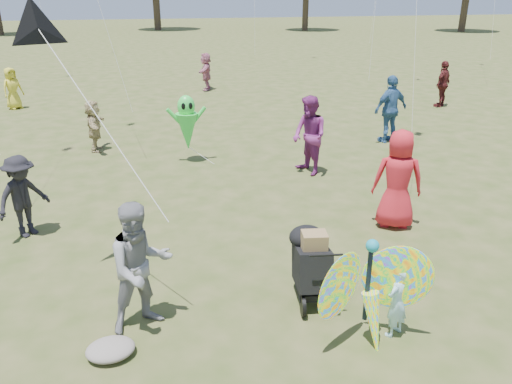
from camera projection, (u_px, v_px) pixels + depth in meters
The scene contains 16 objects.
ground at pixel (295, 298), 7.25m from camera, with size 160.00×160.00×0.00m, color #51592B.
child_girl at pixel (397, 301), 6.31m from camera, with size 0.37×0.24×1.01m, color #A9DFF0.
adult_man at pixel (141, 267), 6.35m from camera, with size 0.86×0.67×1.77m, color gray.
grey_bag at pixel (110, 349), 6.07m from camera, with size 0.59×0.49×0.19m, color gray.
crowd_a at pixel (398, 179), 9.16m from camera, with size 0.91×0.59×1.87m, color red.
crowd_b at pixel (22, 197), 8.86m from camera, with size 0.98×0.56×1.52m, color black.
crowd_c at pixel (391, 109), 14.43m from camera, with size 1.14×0.47×1.94m, color #325C8C.
crowd_d at pixel (94, 126), 13.69m from camera, with size 1.31×0.42×1.41m, color tan.
crowd_e at pixel (309, 136), 11.87m from camera, with size 0.92×0.72×1.89m, color #7D2970.
crowd_g at pixel (12, 88), 18.62m from camera, with size 0.75×0.49×1.53m, color gold.
crowd_h at pixel (443, 84), 18.97m from camera, with size 1.01×0.42×1.73m, color #501A1B.
crowd_j at pixel (206, 71), 22.23m from camera, with size 1.51×0.48×1.62m, color #B2667E.
jogging_stroller at pixel (311, 260), 7.05m from camera, with size 0.61×1.10×1.09m.
butterfly_kite at pixel (371, 295), 6.09m from camera, with size 1.74×0.75×1.64m.
delta_kite_rig at pixel (39, 30), 6.51m from camera, with size 1.87×1.84×2.69m.
alien_kite at pixel (187, 125), 12.71m from camera, with size 1.12×0.69×1.74m.
Camera 1 is at (-2.08, -5.81, 4.15)m, focal length 35.00 mm.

